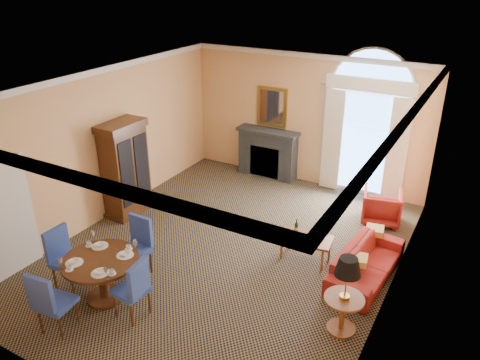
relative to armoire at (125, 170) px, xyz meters
The scene contains 12 objects.
ground 2.91m from the armoire, ahead, with size 7.50×7.50×0.00m, color black.
room_envelope 3.11m from the armoire, ahead, with size 6.04×7.52×3.45m.
armoire is the anchor object (origin of this frame).
dining_table 3.05m from the armoire, 55.93° to the right, with size 1.23×1.23×0.97m.
dining_chair_north 2.36m from the armoire, 43.77° to the right, with size 0.55×0.55×1.06m.
dining_chair_south 3.83m from the armoire, 65.22° to the right, with size 0.53×0.54×1.06m.
dining_chair_east 3.60m from the armoire, 46.50° to the right, with size 0.54×0.52×1.06m.
dining_chair_west 2.68m from the armoire, 71.78° to the right, with size 0.53×0.53×1.06m.
sofa 5.32m from the armoire, ahead, with size 1.97×0.77×0.57m, color maroon.
armchair 5.53m from the armoire, 24.59° to the left, with size 0.78×0.80×0.73m, color maroon.
coffee_table 4.17m from the armoire, ahead, with size 1.00×0.63×0.82m.
side_table 5.48m from the armoire, 13.74° to the right, with size 0.60×0.60×1.26m.
Camera 1 is at (3.95, -6.53, 5.03)m, focal length 35.00 mm.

